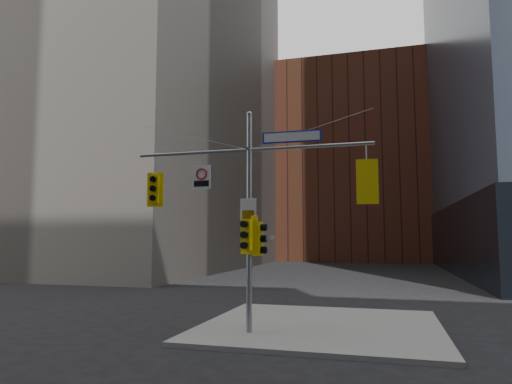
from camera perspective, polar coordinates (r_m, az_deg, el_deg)
The scene contains 13 objects.
ground at distance 13.24m, azimuth -3.50°, elevation -19.35°, with size 160.00×160.00×0.00m, color black.
sidewalk_corner at distance 16.59m, azimuth 8.12°, elevation -16.27°, with size 8.00×8.00×0.15m, color gray.
brick_midrise at distance 71.12m, azimuth 12.20°, elevation 3.13°, with size 26.00×20.00×28.00m, color brown.
signal_assembly at distance 14.83m, azimuth -0.85°, elevation -0.72°, with size 8.00×0.80×7.30m.
traffic_light_west_arm at distance 16.20m, azimuth -12.60°, elevation 0.35°, with size 0.56×0.53×1.20m.
traffic_light_east_arm at distance 14.26m, azimuth 13.70°, elevation 1.20°, with size 0.65×0.54×1.36m.
traffic_light_pole_side at distance 14.68m, azimuth 0.37°, elevation -5.86°, with size 0.44×0.37×1.09m.
traffic_light_pole_front at distance 14.51m, azimuth -1.16°, elevation -5.37°, with size 0.59×0.52×1.24m.
street_sign_blade at distance 14.79m, azimuth 4.48°, elevation 6.90°, with size 1.92×0.10×0.37m.
regulatory_sign_arm at distance 15.45m, azimuth -6.82°, elevation 1.95°, with size 0.65×0.08×0.81m.
regulatory_sign_pole at distance 14.69m, azimuth -0.98°, elevation -2.24°, with size 0.53×0.05×0.70m.
street_blade_ew at distance 14.65m, azimuth 0.84°, elevation -5.74°, with size 0.77×0.06×0.15m.
street_blade_ns at distance 15.21m, azimuth -0.36°, elevation -6.90°, with size 0.07×0.73×0.15m.
Camera 1 is at (4.23, -12.16, 3.10)m, focal length 32.00 mm.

